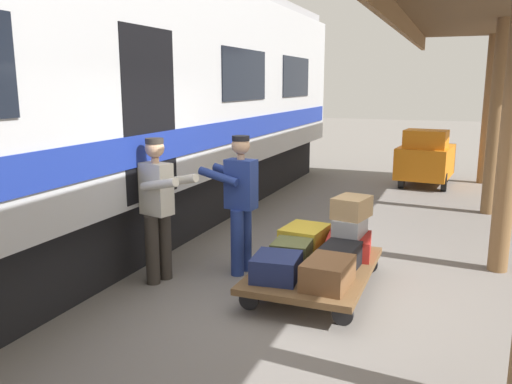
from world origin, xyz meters
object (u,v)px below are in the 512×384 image
Objects in this scene: suitcase_olive_duffel at (292,252)px; suitcase_brown_leather at (328,273)px; suitcase_navy_fabric at (276,267)px; porter_by_door at (158,205)px; suitcase_black_hardshell at (339,258)px; luggage_cart at (315,269)px; baggage_tug at (425,158)px; suitcase_gray_aluminum at (350,226)px; suitcase_yellow_case at (305,238)px; suitcase_red_plastic at (349,245)px; porter_in_overalls at (240,200)px; train_car at (50,103)px; suitcase_tan_vintage at (352,207)px.

suitcase_brown_leather reaches higher than suitcase_olive_duffel.
porter_by_door is (1.49, -0.11, 0.52)m from suitcase_navy_fabric.
suitcase_black_hardshell is 0.53m from suitcase_brown_leather.
luggage_cart is 7.02m from baggage_tug.
suitcase_olive_duffel is 0.82m from suitcase_gray_aluminum.
suitcase_brown_leather is 1.12m from suitcase_gray_aluminum.
suitcase_yellow_case is at bearing -62.54° from suitcase_brown_leather.
suitcase_navy_fabric is at bearing 43.90° from suitcase_black_hardshell.
suitcase_red_plastic is 0.36× the size of porter_in_overalls.
porter_by_door is at bearing 39.60° from porter_in_overalls.
suitcase_olive_duffel is 0.77m from suitcase_brown_leather.
suitcase_black_hardshell is at bearing -177.90° from train_car.
suitcase_black_hardshell is 0.96× the size of suitcase_brown_leather.
baggage_tug is (-0.72, -6.97, 0.39)m from luggage_cart.
suitcase_black_hardshell is 0.55m from suitcase_olive_duffel.
luggage_cart is 1.14× the size of porter_by_door.
suitcase_gray_aluminum is (0.00, -0.56, 0.21)m from suitcase_black_hardshell.
suitcase_red_plastic is (0.00, -0.53, -0.01)m from suitcase_black_hardshell.
suitcase_olive_duffel is at bearing -43.90° from suitcase_brown_leather.
porter_in_overalls is at bearing 15.75° from suitcase_tan_vintage.
suitcase_olive_duffel is at bearing 0.00° from suitcase_black_hardshell.
suitcase_gray_aluminum is at bearing -169.47° from train_car.
baggage_tug is at bearing -93.90° from suitcase_tan_vintage.
suitcase_black_hardshell is at bearing 86.35° from baggage_tug.
luggage_cart is at bearing 62.54° from suitcase_red_plastic.
suitcase_yellow_case is 0.98× the size of suitcase_red_plastic.
suitcase_red_plastic is at bearing -169.93° from train_car.
suitcase_red_plastic is 0.36× the size of porter_by_door.
suitcase_brown_leather is 0.35× the size of porter_by_door.
porter_in_overalls is at bearing -11.46° from luggage_cart.
suitcase_black_hardshell is 2.15m from porter_by_door.
suitcase_brown_leather is (0.00, 0.53, 0.00)m from suitcase_black_hardshell.
suitcase_brown_leather is 7.52m from baggage_tug.
suitcase_navy_fabric is at bearing 173.04° from train_car.
suitcase_red_plastic is (-0.55, -1.06, -0.01)m from suitcase_navy_fabric.
suitcase_tan_vintage reaches higher than suitcase_olive_duffel.
luggage_cart is at bearing -117.46° from suitcase_navy_fabric.
luggage_cart is 3.76× the size of suitcase_navy_fabric.
train_car is 4.14m from suitcase_brown_leather.
suitcase_yellow_case is at bearing -90.00° from suitcase_navy_fabric.
porter_in_overalls reaches higher than suitcase_red_plastic.
suitcase_brown_leather is (-3.78, 0.39, -1.64)m from train_car.
train_car is at bearing 2.46° from suitcase_olive_duffel.
suitcase_gray_aluminum is (0.00, -0.03, 0.23)m from suitcase_red_plastic.
porter_by_door is at bearing 25.78° from suitcase_tan_vintage.
baggage_tug is at bearing -93.65° from suitcase_black_hardshell.
suitcase_olive_duffel is 0.26× the size of porter_by_door.
luggage_cart is 0.89m from suitcase_tan_vintage.
suitcase_yellow_case is (0.55, -0.53, 0.01)m from suitcase_black_hardshell.
suitcase_red_plastic is at bearing 92.40° from suitcase_gray_aluminum.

